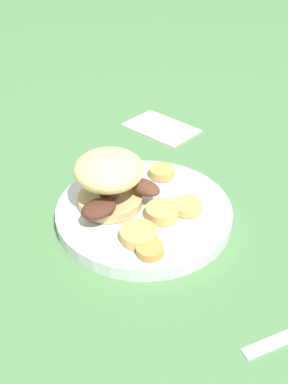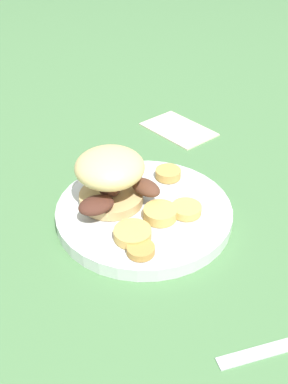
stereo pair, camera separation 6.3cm
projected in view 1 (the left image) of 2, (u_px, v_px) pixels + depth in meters
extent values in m
plane|color=#4C7A47|center=(144.00, 218.00, 0.66)|extent=(4.00, 4.00, 0.00)
cylinder|color=silver|center=(144.00, 212.00, 0.65)|extent=(0.25, 0.25, 0.02)
torus|color=silver|center=(144.00, 208.00, 0.65)|extent=(0.25, 0.25, 0.01)
cylinder|color=tan|center=(110.00, 200.00, 0.65)|extent=(0.09, 0.09, 0.01)
ellipsoid|color=#563323|center=(111.00, 188.00, 0.64)|extent=(0.03, 0.04, 0.02)
ellipsoid|color=#563323|center=(144.00, 187.00, 0.64)|extent=(0.03, 0.05, 0.02)
ellipsoid|color=#4C281E|center=(110.00, 191.00, 0.64)|extent=(0.04, 0.04, 0.01)
ellipsoid|color=#4C281E|center=(99.00, 209.00, 0.60)|extent=(0.06, 0.04, 0.02)
ellipsoid|color=#4C281E|center=(108.00, 191.00, 0.63)|extent=(0.04, 0.04, 0.02)
ellipsoid|color=#E5C17F|center=(109.00, 170.00, 0.62)|extent=(0.10, 0.10, 0.05)
cylinder|color=tan|center=(139.00, 234.00, 0.59)|extent=(0.05, 0.05, 0.01)
cylinder|color=#BC8942|center=(150.00, 249.00, 0.57)|extent=(0.04, 0.04, 0.01)
cylinder|color=tan|center=(187.00, 206.00, 0.64)|extent=(0.04, 0.04, 0.01)
cylinder|color=tan|center=(162.00, 172.00, 0.71)|extent=(0.04, 0.04, 0.01)
cylinder|color=tan|center=(164.00, 211.00, 0.62)|extent=(0.05, 0.05, 0.01)
cube|color=beige|center=(161.00, 127.00, 0.88)|extent=(0.09, 0.14, 0.01)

